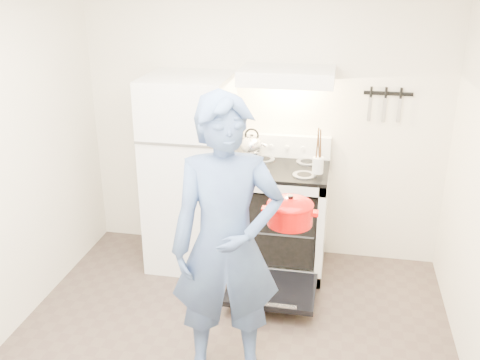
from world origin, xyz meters
name	(u,v)px	position (x,y,z in m)	size (l,w,h in m)	color
back_wall	(263,122)	(0.00, 1.80, 1.25)	(3.20, 0.02, 2.50)	beige
refrigerator	(190,173)	(-0.58, 1.45, 0.85)	(0.70, 0.70, 1.70)	silver
stove_body	(282,220)	(0.23, 1.48, 0.46)	(0.76, 0.65, 0.92)	silver
cooktop	(283,169)	(0.23, 1.48, 0.94)	(0.76, 0.65, 0.03)	black
backsplash	(287,146)	(0.23, 1.76, 1.05)	(0.76, 0.07, 0.20)	silver
oven_door	(271,289)	(0.23, 0.88, 0.12)	(0.70, 0.54, 0.04)	black
oven_rack	(282,222)	(0.23, 1.48, 0.44)	(0.60, 0.52, 0.01)	gray
range_hood	(287,76)	(0.23, 1.55, 1.71)	(0.76, 0.50, 0.12)	silver
knife_strip	(388,93)	(1.05, 1.79, 1.55)	(0.40, 0.02, 0.03)	black
pizza_stone	(284,224)	(0.26, 1.41, 0.45)	(0.31, 0.31, 0.02)	#87654A
tea_kettle	(252,144)	(-0.07, 1.64, 1.09)	(0.23, 0.19, 0.28)	silver
utensil_jar	(318,165)	(0.52, 1.32, 1.05)	(0.09, 0.09, 0.13)	silver
person	(227,246)	(0.05, 0.06, 0.94)	(0.69, 0.45, 1.89)	navy
dutch_oven	(290,214)	(0.40, 0.35, 1.05)	(0.36, 0.29, 0.24)	#E40702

